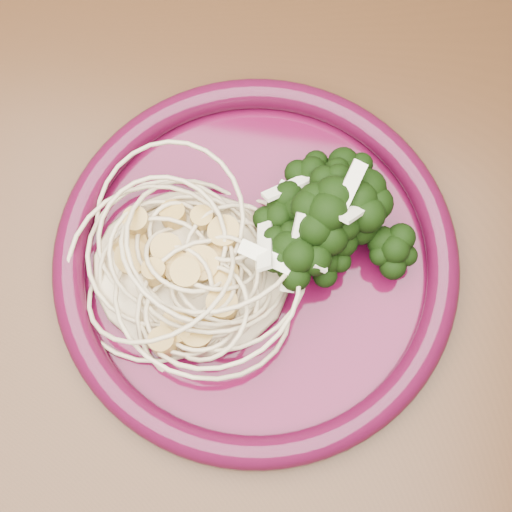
{
  "coord_description": "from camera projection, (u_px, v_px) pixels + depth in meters",
  "views": [
    {
      "loc": [
        0.08,
        -0.15,
        1.23
      ],
      "look_at": [
        0.06,
        -0.0,
        0.77
      ],
      "focal_mm": 50.0,
      "sensor_mm": 36.0,
      "label": 1
    }
  ],
  "objects": [
    {
      "name": "onion_garnish",
      "position": [
        343.0,
        219.0,
        0.45
      ],
      "size": [
        0.09,
        0.11,
        0.05
      ],
      "primitive_type": null,
      "rotation": [
        0.0,
        0.0,
        0.35
      ],
      "color": "white",
      "rests_on": "broccoli_pile"
    },
    {
      "name": "dining_table",
      "position": [
        192.0,
        285.0,
        0.6
      ],
      "size": [
        1.2,
        0.8,
        0.75
      ],
      "color": "#472814",
      "rests_on": "ground"
    },
    {
      "name": "spaghetti_pile",
      "position": [
        190.0,
        267.0,
        0.48
      ],
      "size": [
        0.17,
        0.16,
        0.03
      ],
      "primitive_type": "ellipsoid",
      "rotation": [
        0.0,
        0.0,
        0.35
      ],
      "color": "beige",
      "rests_on": "dinner_plate"
    },
    {
      "name": "broccoli_pile",
      "position": [
        337.0,
        236.0,
        0.48
      ],
      "size": [
        0.14,
        0.17,
        0.05
      ],
      "primitive_type": "ellipsoid",
      "rotation": [
        0.0,
        0.0,
        0.35
      ],
      "color": "black",
      "rests_on": "dinner_plate"
    },
    {
      "name": "scallop_cluster",
      "position": [
        185.0,
        252.0,
        0.45
      ],
      "size": [
        0.15,
        0.15,
        0.04
      ],
      "primitive_type": null,
      "rotation": [
        0.0,
        0.0,
        0.35
      ],
      "color": "tan",
      "rests_on": "spaghetti_pile"
    },
    {
      "name": "dinner_plate",
      "position": [
        256.0,
        260.0,
        0.5
      ],
      "size": [
        0.36,
        0.36,
        0.02
      ],
      "rotation": [
        0.0,
        0.0,
        0.35
      ],
      "color": "#470722",
      "rests_on": "dining_table"
    }
  ]
}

